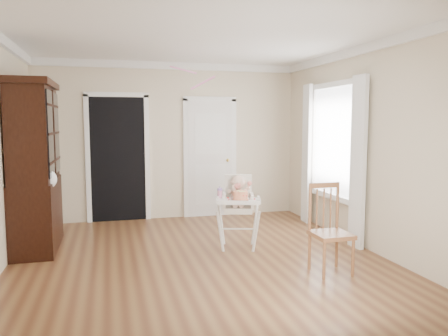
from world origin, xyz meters
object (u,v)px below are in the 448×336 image
object	(u,v)px
dining_chair	(330,231)
china_cabinet	(35,166)
sippy_cup	(220,193)
high_chair	(238,203)
cake	(240,196)

from	to	relation	value
dining_chair	china_cabinet	bearing A→B (deg)	150.75
sippy_cup	china_cabinet	distance (m)	2.45
high_chair	china_cabinet	xyz separation A→B (m)	(-2.59, 0.65, 0.49)
high_chair	cake	distance (m)	0.26
high_chair	china_cabinet	distance (m)	2.71
cake	sippy_cup	size ratio (longest dim) A/B	1.54
cake	high_chair	bearing A→B (deg)	80.64
dining_chair	sippy_cup	bearing A→B (deg)	129.51
high_chair	sippy_cup	size ratio (longest dim) A/B	6.16
sippy_cup	dining_chair	size ratio (longest dim) A/B	0.16
china_cabinet	dining_chair	distance (m)	3.83
china_cabinet	dining_chair	xyz separation A→B (m)	(3.31, -1.81, -0.64)
cake	china_cabinet	bearing A→B (deg)	161.23
cake	sippy_cup	world-z (taller)	sippy_cup
high_chair	dining_chair	world-z (taller)	dining_chair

